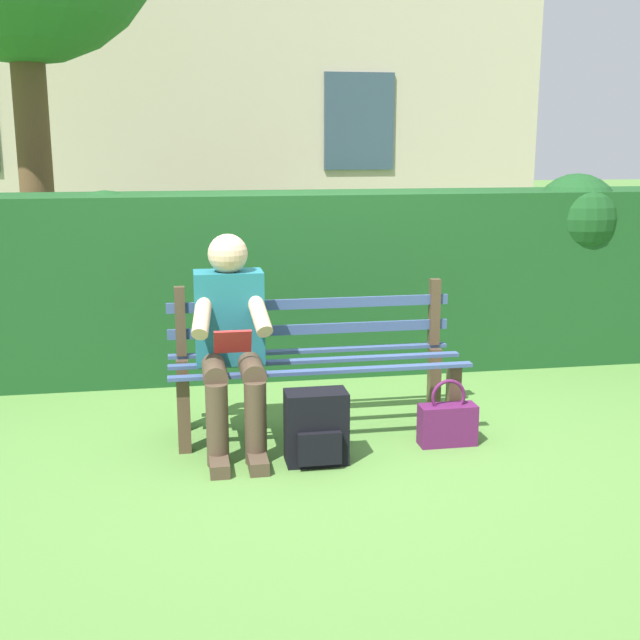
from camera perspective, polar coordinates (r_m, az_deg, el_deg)
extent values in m
plane|color=#517F38|center=(4.78, -0.21, -7.90)|extent=(60.00, 60.00, 0.00)
cube|color=#4C3828|center=(4.73, 9.39, -5.56)|extent=(0.07, 0.07, 0.42)
cube|color=#4C3828|center=(4.48, -9.59, -6.62)|extent=(0.07, 0.07, 0.42)
cube|color=#4C3828|center=(5.05, 8.06, -4.35)|extent=(0.07, 0.07, 0.42)
cube|color=#4C3828|center=(4.82, -9.64, -5.25)|extent=(0.07, 0.07, 0.42)
cube|color=#384C7A|center=(4.86, -0.67, -2.17)|extent=(1.69, 0.06, 0.02)
cube|color=#384C7A|center=(4.65, -0.21, -2.87)|extent=(1.69, 0.06, 0.02)
cube|color=#384C7A|center=(4.43, 0.29, -3.64)|extent=(1.69, 0.06, 0.02)
cube|color=#4C3828|center=(4.98, 8.07, 0.58)|extent=(0.06, 0.06, 0.41)
cube|color=#4C3828|center=(4.74, -9.83, -0.08)|extent=(0.06, 0.06, 0.41)
cube|color=#384C7A|center=(4.82, -0.66, -0.64)|extent=(1.69, 0.02, 0.06)
cube|color=#384C7A|center=(4.79, -0.66, 1.17)|extent=(1.69, 0.02, 0.06)
cube|color=#1E6672|center=(4.55, -6.44, 0.21)|extent=(0.38, 0.22, 0.52)
sphere|color=#D8AD8C|center=(4.46, -6.53, 4.66)|extent=(0.22, 0.22, 0.22)
cylinder|color=#473828|center=(4.41, -4.89, -3.36)|extent=(0.13, 0.42, 0.13)
cylinder|color=#473828|center=(4.40, -7.49, -3.47)|extent=(0.13, 0.42, 0.13)
cylinder|color=#473828|center=(4.28, -4.57, -7.24)|extent=(0.12, 0.12, 0.44)
cylinder|color=#473828|center=(4.27, -7.26, -7.36)|extent=(0.12, 0.12, 0.44)
cube|color=#473828|center=(4.27, -4.42, -9.97)|extent=(0.10, 0.24, 0.07)
cube|color=#473828|center=(4.26, -7.14, -10.10)|extent=(0.10, 0.24, 0.07)
cylinder|color=#D8AD8C|center=(4.41, -4.39, 0.68)|extent=(0.14, 0.32, 0.26)
cylinder|color=#D8AD8C|center=(4.39, -8.29, 0.53)|extent=(0.14, 0.32, 0.26)
cube|color=#B22626|center=(4.31, -6.19, -1.52)|extent=(0.20, 0.07, 0.13)
cube|color=#19471E|center=(6.01, 0.53, 2.78)|extent=(6.32, 0.72, 1.31)
sphere|color=#19471E|center=(6.47, 17.61, 6.98)|extent=(0.65, 0.65, 0.65)
sphere|color=#19471E|center=(5.95, -14.84, 6.09)|extent=(0.58, 0.58, 0.58)
cylinder|color=brown|center=(7.51, -19.44, 9.91)|extent=(0.29, 0.29, 2.84)
cube|color=#BCAD93|center=(11.96, -11.09, 20.71)|extent=(9.63, 3.12, 6.85)
cube|color=#334756|center=(10.51, 2.78, 13.83)|extent=(0.90, 0.04, 1.20)
cube|color=black|center=(4.29, -0.27, -7.56)|extent=(0.32, 0.18, 0.39)
cube|color=black|center=(4.21, -0.02, -9.07)|extent=(0.23, 0.04, 0.17)
cylinder|color=black|center=(4.39, 0.75, -6.78)|extent=(0.04, 0.04, 0.23)
cylinder|color=black|center=(4.36, -1.78, -6.92)|extent=(0.04, 0.04, 0.23)
cube|color=#59194C|center=(4.61, 8.99, -7.32)|extent=(0.32, 0.13, 0.23)
torus|color=#59194C|center=(4.56, 9.06, -5.36)|extent=(0.20, 0.02, 0.20)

